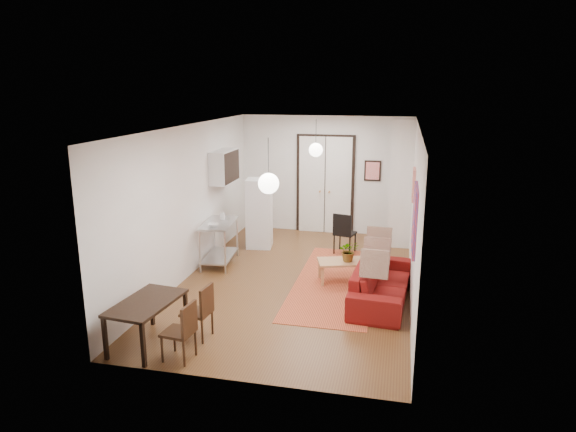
% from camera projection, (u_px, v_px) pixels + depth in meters
% --- Properties ---
extents(floor, '(7.00, 7.00, 0.00)m').
position_uv_depth(floor, '(297.00, 281.00, 9.75)').
color(floor, brown).
rests_on(floor, ground).
extents(ceiling, '(4.20, 7.00, 0.02)m').
position_uv_depth(ceiling, '(297.00, 127.00, 9.03)').
color(ceiling, white).
rests_on(ceiling, wall_back).
extents(wall_back, '(4.20, 0.02, 2.90)m').
position_uv_depth(wall_back, '(326.00, 175.00, 12.70)').
color(wall_back, silver).
rests_on(wall_back, floor).
extents(wall_front, '(4.20, 0.02, 2.90)m').
position_uv_depth(wall_front, '(237.00, 273.00, 6.08)').
color(wall_front, silver).
rests_on(wall_front, floor).
extents(wall_left, '(0.02, 7.00, 2.90)m').
position_uv_depth(wall_left, '(190.00, 201.00, 9.83)').
color(wall_left, silver).
rests_on(wall_left, floor).
extents(wall_right, '(0.02, 7.00, 2.90)m').
position_uv_depth(wall_right, '(415.00, 213.00, 8.94)').
color(wall_right, silver).
rests_on(wall_right, floor).
extents(double_doors, '(1.44, 0.06, 2.50)m').
position_uv_depth(double_doors, '(325.00, 185.00, 12.72)').
color(double_doors, silver).
rests_on(double_doors, wall_back).
extents(stub_partition, '(0.50, 0.10, 2.90)m').
position_uv_depth(stub_partition, '(401.00, 185.00, 11.40)').
color(stub_partition, silver).
rests_on(stub_partition, floor).
extents(wall_cabinet, '(0.35, 1.00, 0.70)m').
position_uv_depth(wall_cabinet, '(224.00, 166.00, 11.10)').
color(wall_cabinet, silver).
rests_on(wall_cabinet, wall_left).
extents(painting_popart, '(0.05, 1.00, 1.00)m').
position_uv_depth(painting_popart, '(415.00, 219.00, 7.72)').
color(painting_popart, red).
rests_on(painting_popart, wall_right).
extents(painting_abstract, '(0.05, 0.50, 0.60)m').
position_uv_depth(painting_abstract, '(414.00, 185.00, 9.62)').
color(painting_abstract, '#EDE4C6').
rests_on(painting_abstract, wall_right).
extents(poster_back, '(0.40, 0.03, 0.50)m').
position_uv_depth(poster_back, '(373.00, 171.00, 12.39)').
color(poster_back, red).
rests_on(poster_back, wall_back).
extents(print_left, '(0.03, 0.44, 0.54)m').
position_uv_depth(print_left, '(225.00, 161.00, 11.59)').
color(print_left, '#995D40').
rests_on(print_left, wall_left).
extents(pendant_back, '(0.30, 0.30, 0.80)m').
position_uv_depth(pendant_back, '(316.00, 150.00, 11.08)').
color(pendant_back, white).
rests_on(pendant_back, ceiling).
extents(pendant_front, '(0.30, 0.30, 0.80)m').
position_uv_depth(pendant_front, '(269.00, 183.00, 7.30)').
color(pendant_front, white).
rests_on(pendant_front, ceiling).
extents(kilim_rug, '(1.47, 3.92, 0.01)m').
position_uv_depth(kilim_rug, '(336.00, 282.00, 9.69)').
color(kilim_rug, '#C95832').
rests_on(kilim_rug, floor).
extents(sofa, '(2.26, 1.02, 0.64)m').
position_uv_depth(sofa, '(381.00, 283.00, 8.80)').
color(sofa, maroon).
rests_on(sofa, floor).
extents(coffee_table, '(1.04, 0.76, 0.41)m').
position_uv_depth(coffee_table, '(343.00, 263.00, 9.63)').
color(coffee_table, tan).
rests_on(coffee_table, floor).
extents(potted_plant, '(0.40, 0.44, 0.40)m').
position_uv_depth(potted_plant, '(349.00, 251.00, 9.55)').
color(potted_plant, '#315C29').
rests_on(potted_plant, coffee_table).
extents(kitchen_counter, '(0.69, 1.22, 0.90)m').
position_uv_depth(kitchen_counter, '(219.00, 237.00, 10.53)').
color(kitchen_counter, silver).
rests_on(kitchen_counter, floor).
extents(bowl, '(0.23, 0.23, 0.05)m').
position_uv_depth(bowl, '(213.00, 225.00, 10.16)').
color(bowl, beige).
rests_on(bowl, kitchen_counter).
extents(soap_bottle, '(0.09, 0.09, 0.19)m').
position_uv_depth(soap_bottle, '(223.00, 215.00, 10.66)').
color(soap_bottle, teal).
rests_on(soap_bottle, kitchen_counter).
extents(fridge, '(0.63, 0.63, 1.57)m').
position_uv_depth(fridge, '(259.00, 213.00, 11.63)').
color(fridge, white).
rests_on(fridge, floor).
extents(dining_table, '(0.80, 1.26, 0.66)m').
position_uv_depth(dining_table, '(147.00, 306.00, 7.23)').
color(dining_table, black).
rests_on(dining_table, floor).
extents(dining_chair_near, '(0.43, 0.57, 0.82)m').
position_uv_depth(dining_chair_near, '(198.00, 305.00, 7.53)').
color(dining_chair_near, '#3A2012').
rests_on(dining_chair_near, floor).
extents(dining_chair_far, '(0.43, 0.57, 0.82)m').
position_uv_depth(dining_chair_far, '(180.00, 324.00, 6.93)').
color(dining_chair_far, '#3A2012').
rests_on(dining_chair_far, floor).
extents(black_side_chair, '(0.51, 0.51, 0.92)m').
position_uv_depth(black_side_chair, '(346.00, 228.00, 11.32)').
color(black_side_chair, black).
rests_on(black_side_chair, floor).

